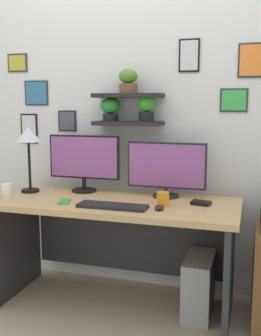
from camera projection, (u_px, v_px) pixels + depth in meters
ground_plane at (115, 305)px, 2.83m from camera, size 8.00×8.00×0.00m
back_wall_assembly at (133, 109)px, 3.03m from camera, size 4.40×0.24×2.70m
desk at (117, 228)px, 2.79m from camera, size 1.65×0.68×0.75m
monitor_left at (84, 161)px, 2.97m from camera, size 0.54×0.18×0.42m
monitor_right at (166, 169)px, 2.80m from camera, size 0.55×0.18×0.38m
keyboard at (112, 206)px, 2.53m from camera, size 0.44×0.14×0.02m
computer_mouse at (159, 208)px, 2.47m from camera, size 0.06×0.09×0.03m
desk_lamp at (28, 140)px, 2.92m from camera, size 0.19×0.19×0.47m
cell_phone at (64, 201)px, 2.67m from camera, size 0.11×0.15×0.01m
coffee_mug at (163, 199)px, 2.56m from camera, size 0.08×0.08×0.09m
pen_cup at (7, 191)px, 2.78m from camera, size 0.07×0.07×0.10m
scissors_tray at (201, 203)px, 2.60m from camera, size 0.13×0.10×0.02m
computer_tower_right at (199, 285)px, 2.70m from camera, size 0.18×0.40×0.39m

